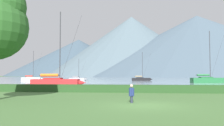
% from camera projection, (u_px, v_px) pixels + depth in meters
% --- Properties ---
extents(ground_plane, '(1000.00, 1000.00, 0.00)m').
position_uv_depth(ground_plane, '(144.00, 105.00, 14.75)').
color(ground_plane, '#477038').
extents(harbor_water, '(320.00, 246.00, 0.00)m').
position_uv_depth(harbor_water, '(141.00, 78.00, 150.62)').
color(harbor_water, '#8499A8').
rests_on(harbor_water, ground_plane).
extents(hedge_line, '(80.00, 1.20, 0.82)m').
position_uv_depth(hedge_line, '(142.00, 89.00, 25.68)').
color(hedge_line, '#284C23').
rests_on(hedge_line, ground_plane).
extents(sailboat_slip_0, '(7.61, 3.46, 10.30)m').
position_uv_depth(sailboat_slip_0, '(32.00, 79.00, 83.32)').
color(sailboat_slip_0, white).
rests_on(sailboat_slip_0, harbor_water).
extents(sailboat_slip_1, '(9.13, 3.57, 12.65)m').
position_uv_depth(sailboat_slip_1, '(208.00, 80.00, 57.83)').
color(sailboat_slip_1, '#236B38').
rests_on(sailboat_slip_1, harbor_water).
extents(sailboat_slip_2, '(6.53, 1.97, 7.76)m').
position_uv_depth(sailboat_slip_2, '(78.00, 79.00, 84.67)').
color(sailboat_slip_2, '#9E9EA3').
rests_on(sailboat_slip_2, harbor_water).
extents(sailboat_slip_3, '(8.97, 3.29, 12.48)m').
position_uv_depth(sailboat_slip_3, '(57.00, 82.00, 39.58)').
color(sailboat_slip_3, red).
rests_on(sailboat_slip_3, harbor_water).
extents(sailboat_slip_5, '(7.09, 2.79, 9.63)m').
position_uv_depth(sailboat_slip_5, '(141.00, 79.00, 80.07)').
color(sailboat_slip_5, black).
rests_on(sailboat_slip_5, harbor_water).
extents(person_seated_viewer, '(0.36, 0.56, 1.25)m').
position_uv_depth(person_seated_viewer, '(132.00, 93.00, 16.09)').
color(person_seated_viewer, '#2D3347').
rests_on(person_seated_viewer, ground_plane).
extents(distant_hill_west_ridge, '(221.33, 221.33, 80.59)m').
position_uv_depth(distant_hill_west_ridge, '(131.00, 46.00, 320.89)').
color(distant_hill_west_ridge, slate).
rests_on(distant_hill_west_ridge, ground_plane).
extents(distant_hill_central_peak, '(254.22, 254.22, 67.03)m').
position_uv_depth(distant_hill_central_peak, '(78.00, 58.00, 438.58)').
color(distant_hill_central_peak, '#425666').
rests_on(distant_hill_central_peak, ground_plane).
extents(distant_hill_east_ridge, '(303.43, 303.43, 77.63)m').
position_uv_depth(distant_hill_east_ridge, '(197.00, 46.00, 303.01)').
color(distant_hill_east_ridge, '#4C6070').
rests_on(distant_hill_east_ridge, ground_plane).
extents(distant_hill_far_shoulder, '(274.31, 274.31, 79.49)m').
position_uv_depth(distant_hill_far_shoulder, '(141.00, 51.00, 379.34)').
color(distant_hill_far_shoulder, '#4C6070').
rests_on(distant_hill_far_shoulder, ground_plane).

